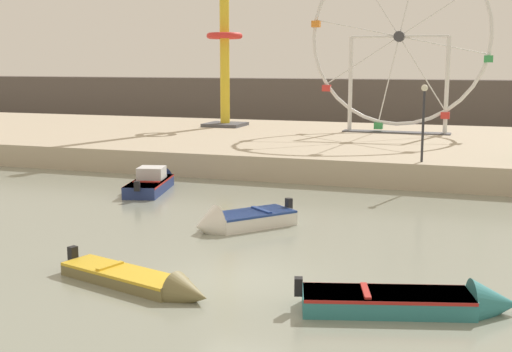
% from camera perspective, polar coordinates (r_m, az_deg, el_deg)
% --- Properties ---
extents(ground_plane, '(240.00, 240.00, 0.00)m').
position_cam_1_polar(ground_plane, '(18.81, -1.34, -8.80)').
color(ground_plane, gray).
extents(quay_promenade, '(110.00, 21.14, 1.27)m').
position_cam_1_polar(quay_promenade, '(42.93, 10.54, 2.35)').
color(quay_promenade, '#B7A88E').
rests_on(quay_promenade, ground_plane).
extents(distant_town_skyline, '(140.00, 3.00, 4.40)m').
position_cam_1_polar(distant_town_skyline, '(66.13, 13.66, 6.09)').
color(distant_town_skyline, '#564C47').
rests_on(distant_town_skyline, ground_plane).
extents(motorboat_navy_blue, '(2.53, 5.14, 1.54)m').
position_cam_1_polar(motorboat_navy_blue, '(32.33, -8.71, -0.45)').
color(motorboat_navy_blue, navy).
rests_on(motorboat_navy_blue, ground_plane).
extents(motorboat_olive_wood, '(5.09, 2.39, 1.01)m').
position_cam_1_polar(motorboat_olive_wood, '(18.20, -9.40, -8.89)').
color(motorboat_olive_wood, olive).
rests_on(motorboat_olive_wood, ground_plane).
extents(motorboat_teal_painted, '(5.35, 2.62, 1.21)m').
position_cam_1_polar(motorboat_teal_painted, '(16.88, 14.17, -10.35)').
color(motorboat_teal_painted, teal).
rests_on(motorboat_teal_painted, ground_plane).
extents(motorboat_white_red_stripe, '(3.51, 3.87, 1.37)m').
position_cam_1_polar(motorboat_white_red_stripe, '(24.30, -1.66, -3.82)').
color(motorboat_white_red_stripe, silver).
rests_on(motorboat_white_red_stripe, ground_plane).
extents(ferris_wheel_white_frame, '(11.90, 1.20, 12.31)m').
position_cam_1_polar(ferris_wheel_white_frame, '(46.13, 12.10, 11.28)').
color(ferris_wheel_white_frame, silver).
rests_on(ferris_wheel_white_frame, quay_promenade).
extents(drop_tower_yellow_tower, '(2.80, 2.80, 15.17)m').
position_cam_1_polar(drop_tower_yellow_tower, '(50.08, -2.70, 11.64)').
color(drop_tower_yellow_tower, gold).
rests_on(drop_tower_yellow_tower, quay_promenade).
extents(promenade_lamp_near, '(0.32, 0.32, 3.67)m').
position_cam_1_polar(promenade_lamp_near, '(32.66, 14.09, 5.38)').
color(promenade_lamp_near, '#2D2D33').
rests_on(promenade_lamp_near, quay_promenade).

